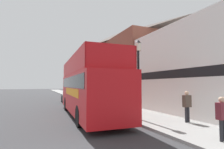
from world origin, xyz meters
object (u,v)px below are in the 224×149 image
at_px(tour_bus, 88,89).
at_px(lamp_post_second, 92,73).
at_px(pedestrian_nearest, 222,114).
at_px(parked_car_ahead_of_bus, 71,97).
at_px(pedestrian_second, 187,103).
at_px(lamp_post_nearest, 138,64).

bearing_deg(tour_bus, lamp_post_second, 72.88).
xyz_separation_m(tour_bus, pedestrian_nearest, (2.77, -7.60, -0.72)).
distance_m(tour_bus, pedestrian_nearest, 8.12).
xyz_separation_m(parked_car_ahead_of_bus, pedestrian_second, (3.66, -13.70, 0.49)).
relative_size(pedestrian_nearest, pedestrian_second, 0.95).
distance_m(parked_car_ahead_of_bus, lamp_post_second, 4.43).
xyz_separation_m(pedestrian_nearest, lamp_post_second, (-0.68, 13.42, 2.26)).
height_order(tour_bus, pedestrian_second, tour_bus).
bearing_deg(pedestrian_nearest, parked_car_ahead_of_bus, 98.11).
bearing_deg(lamp_post_nearest, lamp_post_second, 90.42).
height_order(pedestrian_second, lamp_post_second, lamp_post_second).
relative_size(parked_car_ahead_of_bus, lamp_post_second, 1.01).
bearing_deg(tour_bus, pedestrian_nearest, -67.32).
bearing_deg(parked_car_ahead_of_bus, lamp_post_second, -58.97).
relative_size(tour_bus, lamp_post_nearest, 2.24).
distance_m(tour_bus, parked_car_ahead_of_bus, 8.99).
height_order(pedestrian_second, lamp_post_nearest, lamp_post_nearest).
bearing_deg(lamp_post_nearest, pedestrian_nearest, -82.25).
bearing_deg(lamp_post_nearest, parked_car_ahead_of_bus, 98.25).
bearing_deg(parked_car_ahead_of_bus, pedestrian_nearest, -79.39).
bearing_deg(pedestrian_nearest, lamp_post_nearest, 97.75).
bearing_deg(lamp_post_second, pedestrian_nearest, -87.12).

